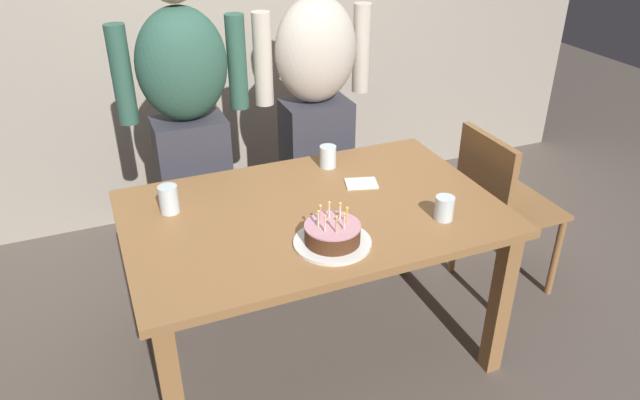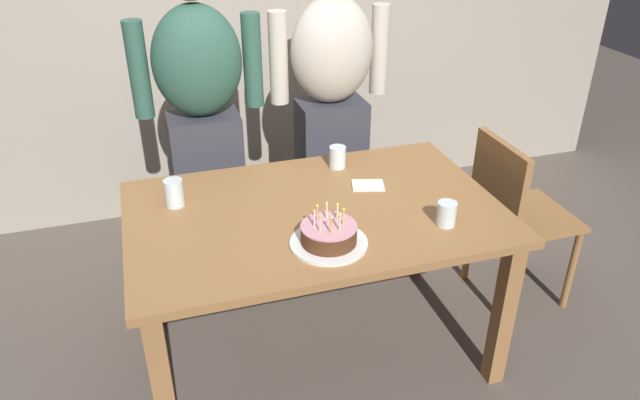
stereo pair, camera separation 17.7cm
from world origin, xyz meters
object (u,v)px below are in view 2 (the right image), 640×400
object	(u,v)px
water_glass_far	(338,157)
water_glass_side	(446,214)
birthday_cake	(329,236)
napkin_stack	(368,185)
person_man_bearded	(204,124)
dining_chair	(512,209)
water_glass_near	(174,193)
person_woman_cardigan	(331,110)

from	to	relation	value
water_glass_far	water_glass_side	distance (m)	0.65
birthday_cake	water_glass_far	bearing A→B (deg)	68.46
napkin_stack	person_man_bearded	distance (m)	0.87
birthday_cake	water_glass_side	xyz separation A→B (m)	(0.48, -0.00, 0.01)
water_glass_side	dining_chair	bearing A→B (deg)	32.04
birthday_cake	person_man_bearded	world-z (taller)	person_man_bearded
birthday_cake	water_glass_near	distance (m)	0.69
person_man_bearded	dining_chair	size ratio (longest dim) A/B	1.90
water_glass_side	person_man_bearded	distance (m)	1.26
water_glass_side	napkin_stack	world-z (taller)	water_glass_side
water_glass_far	dining_chair	world-z (taller)	dining_chair
birthday_cake	water_glass_side	world-z (taller)	birthday_cake
napkin_stack	person_woman_cardigan	world-z (taller)	person_woman_cardigan
birthday_cake	person_woman_cardigan	world-z (taller)	person_woman_cardigan
water_glass_side	birthday_cake	bearing A→B (deg)	179.92
water_glass_far	person_woman_cardigan	distance (m)	0.39
water_glass_near	dining_chair	distance (m)	1.58
water_glass_near	napkin_stack	bearing A→B (deg)	-5.44
person_man_bearded	dining_chair	bearing A→B (deg)	155.40
water_glass_far	water_glass_side	bearing A→B (deg)	-68.66
water_glass_side	dining_chair	xyz separation A→B (m)	(0.57, 0.36, -0.27)
dining_chair	napkin_stack	bearing A→B (deg)	87.62
napkin_stack	person_man_bearded	xyz separation A→B (m)	(-0.62, 0.59, 0.13)
water_glass_far	person_woman_cardigan	size ratio (longest dim) A/B	0.06
dining_chair	birthday_cake	bearing A→B (deg)	108.79
person_woman_cardigan	birthday_cake	bearing A→B (deg)	71.26
birthday_cake	person_woman_cardigan	distance (m)	1.04
dining_chair	water_glass_side	bearing A→B (deg)	122.04
person_woman_cardigan	napkin_stack	bearing A→B (deg)	87.40
napkin_stack	water_glass_near	bearing A→B (deg)	174.56
birthday_cake	dining_chair	xyz separation A→B (m)	(1.04, 0.36, -0.26)
napkin_stack	person_man_bearded	size ratio (longest dim) A/B	0.08
water_glass_side	person_man_bearded	world-z (taller)	person_man_bearded
birthday_cake	dining_chair	world-z (taller)	birthday_cake
person_man_bearded	water_glass_far	bearing A→B (deg)	146.05
napkin_stack	person_woman_cardigan	distance (m)	0.61
water_glass_side	person_man_bearded	xyz separation A→B (m)	(-0.79, 0.98, 0.09)
water_glass_far	person_woman_cardigan	world-z (taller)	person_woman_cardigan
water_glass_far	napkin_stack	world-z (taller)	water_glass_far
napkin_stack	person_woman_cardigan	xyz separation A→B (m)	(0.03, 0.59, 0.13)
water_glass_near	dining_chair	bearing A→B (deg)	-3.98
water_glass_near	person_woman_cardigan	bearing A→B (deg)	31.45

